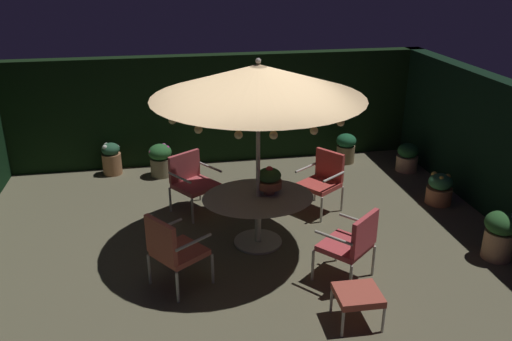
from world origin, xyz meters
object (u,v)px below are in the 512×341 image
(patio_chair_north, at_px, (173,248))
(patio_chair_east, at_px, (323,178))
(patio_dining_table, at_px, (258,207))
(potted_plant_right_far, at_px, (500,234))
(ottoman_footrest, at_px, (358,296))
(patio_chair_southeast, at_px, (192,179))
(potted_plant_left_near, at_px, (160,159))
(potted_plant_right_near, at_px, (440,189))
(potted_plant_back_left, at_px, (112,158))
(patio_chair_northeast, at_px, (352,242))
(potted_plant_back_center, at_px, (407,157))
(patio_umbrella, at_px, (258,81))
(potted_plant_front_corner, at_px, (346,147))
(centerpiece_planter, at_px, (269,179))

(patio_chair_north, height_order, patio_chair_east, patio_chair_north)
(patio_dining_table, height_order, potted_plant_right_far, patio_dining_table)
(patio_chair_north, xyz_separation_m, ottoman_footrest, (1.95, -1.03, -0.20))
(patio_dining_table, bearing_deg, patio_chair_southeast, 124.34)
(patio_chair_east, bearing_deg, potted_plant_left_near, 143.49)
(patio_dining_table, xyz_separation_m, potted_plant_right_near, (3.15, 0.73, -0.31))
(potted_plant_right_far, distance_m, potted_plant_back_left, 6.60)
(patio_chair_north, bearing_deg, patio_dining_table, 35.95)
(patio_chair_northeast, distance_m, ottoman_footrest, 0.83)
(patio_chair_east, bearing_deg, potted_plant_back_center, 31.89)
(patio_umbrella, relative_size, potted_plant_back_left, 4.58)
(potted_plant_left_near, bearing_deg, potted_plant_right_far, -40.02)
(patio_dining_table, height_order, potted_plant_front_corner, patio_dining_table)
(patio_chair_east, height_order, patio_chair_southeast, patio_chair_east)
(potted_plant_back_center, bearing_deg, patio_chair_northeast, -125.18)
(patio_chair_east, xyz_separation_m, patio_chair_southeast, (-2.03, 0.36, -0.01))
(patio_chair_southeast, bearing_deg, patio_umbrella, -55.66)
(potted_plant_right_near, bearing_deg, patio_chair_north, -159.83)
(patio_chair_east, height_order, potted_plant_right_near, patio_chair_east)
(potted_plant_left_near, xyz_separation_m, potted_plant_right_far, (4.39, -3.69, 0.04))
(potted_plant_left_near, bearing_deg, potted_plant_back_center, -7.23)
(patio_dining_table, relative_size, patio_chair_east, 1.62)
(potted_plant_front_corner, bearing_deg, ottoman_footrest, -107.92)
(patio_chair_southeast, xyz_separation_m, potted_plant_left_near, (-0.48, 1.50, -0.21))
(centerpiece_planter, distance_m, potted_plant_front_corner, 3.48)
(patio_dining_table, distance_m, ottoman_footrest, 2.06)
(patio_chair_northeast, xyz_separation_m, potted_plant_left_near, (-2.27, 3.84, -0.23))
(ottoman_footrest, xyz_separation_m, potted_plant_left_near, (-2.06, 4.62, -0.02))
(patio_chair_southeast, relative_size, ottoman_footrest, 1.84)
(patio_umbrella, height_order, potted_plant_back_center, patio_umbrella)
(potted_plant_front_corner, height_order, potted_plant_back_center, potted_plant_front_corner)
(patio_chair_north, bearing_deg, potted_plant_right_near, 20.17)
(ottoman_footrest, xyz_separation_m, potted_plant_back_left, (-2.96, 4.88, -0.04))
(potted_plant_front_corner, relative_size, potted_plant_back_center, 1.09)
(patio_chair_southeast, xyz_separation_m, ottoman_footrest, (1.59, -3.12, -0.19))
(potted_plant_front_corner, bearing_deg, patio_chair_north, -133.65)
(potted_plant_left_near, bearing_deg, potted_plant_right_near, -24.05)
(ottoman_footrest, bearing_deg, potted_plant_back_left, 121.20)
(potted_plant_back_left, bearing_deg, potted_plant_left_near, -16.07)
(patio_dining_table, height_order, centerpiece_planter, centerpiece_planter)
(ottoman_footrest, distance_m, potted_plant_right_near, 3.56)
(patio_dining_table, relative_size, potted_plant_back_center, 2.89)
(potted_plant_right_near, distance_m, potted_plant_back_center, 1.42)
(potted_plant_right_near, xyz_separation_m, potted_plant_back_center, (0.11, 1.41, 0.02))
(patio_umbrella, relative_size, ottoman_footrest, 5.53)
(patio_chair_northeast, distance_m, potted_plant_right_near, 2.89)
(centerpiece_planter, bearing_deg, patio_chair_southeast, 130.58)
(patio_dining_table, height_order, potted_plant_left_near, patio_dining_table)
(potted_plant_front_corner, bearing_deg, potted_plant_left_near, -179.36)
(patio_chair_northeast, bearing_deg, patio_chair_east, 82.97)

